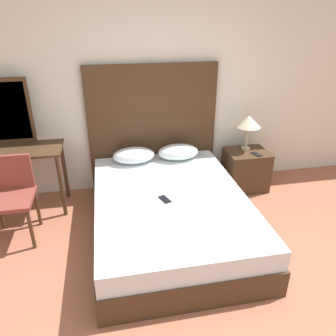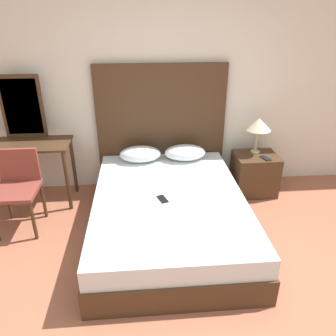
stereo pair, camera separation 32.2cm
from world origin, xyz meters
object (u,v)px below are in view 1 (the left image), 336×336
at_px(vanity_desk, 14,160).
at_px(bed, 170,214).
at_px(phone_on_bed, 165,199).
at_px(table_lamp, 249,122).
at_px(chair, 11,192).
at_px(nightstand, 245,170).
at_px(phone_on_nightstand, 257,154).

bearing_deg(vanity_desk, bed, -25.24).
bearing_deg(phone_on_bed, table_lamp, 37.12).
distance_m(vanity_desk, chair, 0.50).
distance_m(nightstand, chair, 2.80).
height_order(bed, vanity_desk, vanity_desk).
distance_m(table_lamp, vanity_desk, 2.81).
bearing_deg(phone_on_nightstand, table_lamp, 107.38).
xyz_separation_m(table_lamp, vanity_desk, (-2.80, -0.09, -0.24)).
xyz_separation_m(bed, phone_on_bed, (-0.07, -0.09, 0.24)).
height_order(nightstand, chair, chair).
bearing_deg(vanity_desk, nightstand, 0.07).
bearing_deg(chair, table_lamp, 11.81).
xyz_separation_m(table_lamp, chair, (-2.75, -0.58, -0.38)).
distance_m(bed, vanity_desk, 1.84).
height_order(table_lamp, chair, table_lamp).
height_order(phone_on_bed, vanity_desk, vanity_desk).
xyz_separation_m(nightstand, table_lamp, (0.01, 0.09, 0.63)).
distance_m(phone_on_bed, phone_on_nightstand, 1.51).
height_order(phone_on_bed, chair, chair).
bearing_deg(table_lamp, bed, -143.98).
distance_m(table_lamp, phone_on_nightstand, 0.42).
bearing_deg(chair, phone_on_nightstand, 7.59).
xyz_separation_m(phone_on_bed, nightstand, (1.24, 0.86, -0.21)).
xyz_separation_m(phone_on_bed, vanity_desk, (-1.55, 0.85, 0.18)).
height_order(table_lamp, vanity_desk, table_lamp).
bearing_deg(table_lamp, vanity_desk, -178.11).
relative_size(phone_on_bed, table_lamp, 0.37).
relative_size(phone_on_bed, phone_on_nightstand, 1.00).
bearing_deg(phone_on_bed, phone_on_nightstand, 29.60).
height_order(bed, nightstand, nightstand).
bearing_deg(bed, vanity_desk, 154.76).
height_order(bed, phone_on_bed, phone_on_bed).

